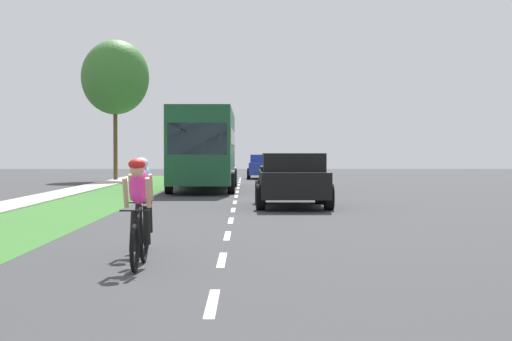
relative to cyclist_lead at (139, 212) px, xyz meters
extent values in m
plane|color=#38383A|center=(1.17, 11.83, -0.81)|extent=(120.00, 120.00, 0.00)
cube|color=#38722D|center=(-3.58, 11.83, -0.81)|extent=(2.96, 70.00, 0.01)
cube|color=white|center=(1.17, -2.84, -0.81)|extent=(0.12, 1.80, 0.01)
cube|color=white|center=(1.17, 0.89, -0.81)|extent=(0.12, 1.80, 0.01)
cube|color=white|center=(1.17, 4.63, -0.81)|extent=(0.12, 1.80, 0.01)
cube|color=white|center=(1.17, 8.36, -0.81)|extent=(0.12, 1.80, 0.01)
cube|color=white|center=(1.17, 12.09, -0.81)|extent=(0.12, 1.80, 0.01)
cube|color=white|center=(1.17, 15.83, -0.81)|extent=(0.12, 1.80, 0.01)
cube|color=white|center=(1.17, 19.56, -0.81)|extent=(0.12, 1.80, 0.01)
cube|color=white|center=(1.17, 23.29, -0.81)|extent=(0.12, 1.80, 0.01)
cube|color=white|center=(1.17, 27.03, -0.81)|extent=(0.12, 1.80, 0.01)
cube|color=white|center=(1.17, 30.76, -0.81)|extent=(0.12, 1.80, 0.01)
cube|color=white|center=(1.17, 34.49, -0.81)|extent=(0.12, 1.80, 0.01)
cube|color=white|center=(1.17, 38.23, -0.81)|extent=(0.12, 1.80, 0.01)
cube|color=white|center=(1.17, 41.96, -0.81)|extent=(0.12, 1.80, 0.01)
torus|color=black|center=(0.00, 0.55, -0.47)|extent=(0.06, 0.68, 0.68)
torus|color=black|center=(0.00, -0.49, -0.47)|extent=(0.06, 0.68, 0.68)
cylinder|color=black|center=(0.00, -0.07, -0.29)|extent=(0.04, 0.59, 0.43)
cylinder|color=black|center=(0.00, 0.21, -0.19)|extent=(0.04, 0.04, 0.55)
cylinder|color=black|center=(0.00, -0.02, 0.04)|extent=(0.03, 0.55, 0.03)
cylinder|color=black|center=(0.00, -0.47, 0.05)|extent=(0.42, 0.02, 0.02)
ellipsoid|color=#CC2D8C|center=(0.00, 0.05, 0.37)|extent=(0.30, 0.54, 0.63)
sphere|color=tan|center=(0.00, -0.23, 0.61)|extent=(0.20, 0.20, 0.20)
ellipsoid|color=red|center=(0.00, -0.23, 0.69)|extent=(0.24, 0.28, 0.16)
cylinder|color=tan|center=(-0.16, -0.23, 0.29)|extent=(0.07, 0.26, 0.45)
cylinder|color=tan|center=(0.16, -0.23, 0.29)|extent=(0.07, 0.26, 0.45)
cylinder|color=black|center=(-0.10, 0.13, -0.29)|extent=(0.10, 0.30, 0.60)
cylinder|color=black|center=(0.10, 0.08, -0.19)|extent=(0.10, 0.25, 0.61)
torus|color=black|center=(-0.17, 2.37, -0.47)|extent=(0.06, 0.68, 0.68)
torus|color=black|center=(-0.17, 1.33, -0.47)|extent=(0.06, 0.68, 0.68)
cylinder|color=red|center=(-0.17, 1.75, -0.29)|extent=(0.04, 0.59, 0.43)
cylinder|color=red|center=(-0.17, 2.03, -0.19)|extent=(0.04, 0.04, 0.55)
cylinder|color=red|center=(-0.17, 1.80, 0.04)|extent=(0.03, 0.55, 0.03)
cylinder|color=black|center=(-0.17, 1.35, 0.05)|extent=(0.42, 0.02, 0.02)
ellipsoid|color=#26A5CC|center=(-0.17, 1.87, 0.37)|extent=(0.30, 0.54, 0.63)
sphere|color=tan|center=(-0.17, 1.59, 0.61)|extent=(0.20, 0.20, 0.20)
ellipsoid|color=white|center=(-0.17, 1.59, 0.69)|extent=(0.24, 0.28, 0.16)
cylinder|color=tan|center=(-0.33, 1.59, 0.29)|extent=(0.07, 0.26, 0.45)
cylinder|color=tan|center=(-0.01, 1.59, 0.29)|extent=(0.07, 0.26, 0.45)
cylinder|color=black|center=(-0.27, 1.95, -0.29)|extent=(0.10, 0.30, 0.60)
cylinder|color=black|center=(-0.07, 1.90, -0.19)|extent=(0.10, 0.25, 0.61)
cube|color=black|center=(2.95, 13.55, -0.09)|extent=(1.96, 5.10, 0.76)
cube|color=black|center=(2.95, 12.79, 0.51)|extent=(1.80, 1.78, 0.64)
cube|color=#1E2833|center=(2.95, 12.07, 0.49)|extent=(1.67, 0.08, 0.52)
cube|color=black|center=(2.04, 14.57, 0.21)|extent=(0.08, 2.80, 0.40)
cube|color=black|center=(3.85, 14.57, 0.21)|extent=(0.08, 2.80, 0.40)
cube|color=black|center=(2.95, 16.06, 0.21)|extent=(1.80, 0.08, 0.40)
cylinder|color=black|center=(1.97, 12.02, -0.43)|extent=(0.26, 0.76, 0.76)
cylinder|color=black|center=(3.93, 12.02, -0.43)|extent=(0.26, 0.76, 0.76)
cylinder|color=black|center=(1.97, 15.08, -0.43)|extent=(0.26, 0.76, 0.76)
cylinder|color=black|center=(3.93, 15.08, -0.43)|extent=(0.26, 0.76, 0.76)
cube|color=#194C2D|center=(-0.30, 25.26, 1.12)|extent=(2.50, 11.60, 3.10)
cube|color=#1E2833|center=(-0.30, 25.26, 1.52)|extent=(2.52, 10.67, 0.64)
cube|color=#1E2833|center=(-0.30, 19.49, 1.37)|extent=(2.25, 0.06, 1.20)
cylinder|color=black|center=(-1.55, 21.49, -0.33)|extent=(0.28, 0.96, 0.96)
cylinder|color=black|center=(0.95, 21.49, -0.33)|extent=(0.28, 0.96, 0.96)
cylinder|color=black|center=(-1.55, 28.45, -0.33)|extent=(0.28, 0.96, 0.96)
cylinder|color=black|center=(0.95, 28.45, -0.33)|extent=(0.28, 0.96, 0.96)
cube|color=#23389E|center=(2.58, 41.02, -0.17)|extent=(1.76, 4.30, 0.76)
cube|color=#23389E|center=(2.58, 41.17, 0.45)|extent=(1.55, 2.24, 0.52)
cube|color=#1E2833|center=(2.58, 40.20, 0.43)|extent=(1.44, 0.08, 0.44)
cylinder|color=black|center=(1.70, 39.69, -0.49)|extent=(0.22, 0.64, 0.64)
cylinder|color=black|center=(3.46, 39.69, -0.49)|extent=(0.22, 0.64, 0.64)
cylinder|color=black|center=(1.70, 42.35, -0.49)|extent=(0.22, 0.64, 0.64)
cylinder|color=black|center=(3.46, 42.35, -0.49)|extent=(0.22, 0.64, 0.64)
cylinder|color=brown|center=(-6.20, 37.65, 1.44)|extent=(0.24, 0.24, 4.50)
ellipsoid|color=#38722D|center=(-6.20, 37.65, 5.29)|extent=(4.00, 4.00, 4.40)
camera|label=1|loc=(1.54, -12.07, 0.86)|focal=58.89mm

